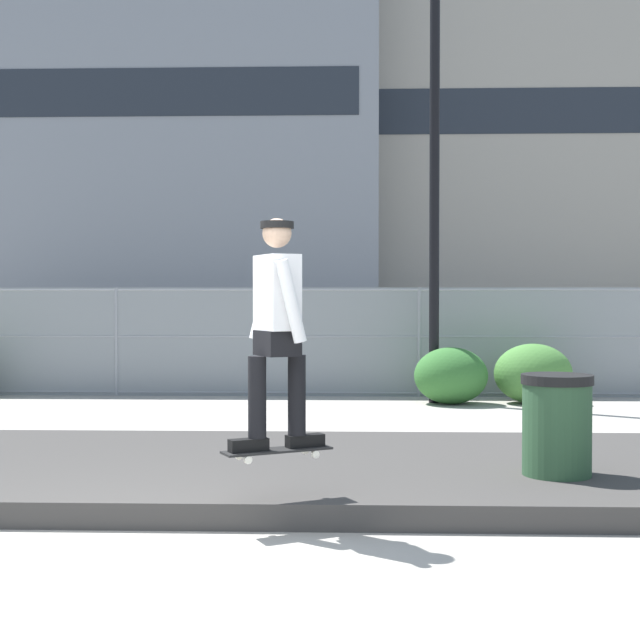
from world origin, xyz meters
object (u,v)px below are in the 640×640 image
object	(u,v)px
trash_bin	(557,436)
skater	(277,320)
skateboard	(277,451)
shrub_center	(451,376)
shrub_right	(533,374)
street_lamp	(435,114)
parked_car_mid	(406,340)
parked_car_near	(132,339)

from	to	relation	value
trash_bin	skater	bearing A→B (deg)	-155.47
skateboard	trash_bin	world-z (taller)	trash_bin
skater	skateboard	bearing A→B (deg)	-126.87
shrub_center	shrub_right	xyz separation A→B (m)	(1.31, 0.12, 0.03)
shrub_right	trash_bin	world-z (taller)	trash_bin
street_lamp	skater	bearing A→B (deg)	-103.53
skateboard	shrub_center	world-z (taller)	shrub_center
skater	parked_car_mid	size ratio (longest dim) A/B	0.37
shrub_right	trash_bin	bearing A→B (deg)	-100.15
skateboard	skater	bearing A→B (deg)	53.13
skateboard	parked_car_mid	world-z (taller)	parked_car_mid
skateboard	shrub_right	distance (m)	8.42
skateboard	street_lamp	size ratio (longest dim) A/B	0.11
skater	shrub_center	xyz separation A→B (m)	(2.12, 7.57, -1.05)
skateboard	skater	xyz separation A→B (m)	(0.00, 0.00, 0.94)
shrub_center	trash_bin	distance (m)	6.56
parked_car_mid	shrub_center	size ratio (longest dim) A/B	3.88
trash_bin	parked_car_near	bearing A→B (deg)	120.30
shrub_center	trash_bin	bearing A→B (deg)	-89.02
skater	trash_bin	world-z (taller)	skater
street_lamp	shrub_center	world-z (taller)	street_lamp
street_lamp	shrub_right	size ratio (longest dim) A/B	6.08
skateboard	shrub_center	distance (m)	7.86
parked_car_near	trash_bin	size ratio (longest dim) A/B	4.35
skater	parked_car_near	distance (m)	12.24
shrub_center	skater	bearing A→B (deg)	-105.62
trash_bin	skateboard	bearing A→B (deg)	-155.47
skateboard	parked_car_near	world-z (taller)	parked_car_near
shrub_center	shrub_right	world-z (taller)	shrub_right
parked_car_mid	street_lamp	bearing A→B (deg)	-86.37
parked_car_near	shrub_center	xyz separation A→B (m)	(6.05, -4.00, -0.39)
parked_car_near	trash_bin	distance (m)	12.22
shrub_right	parked_car_near	bearing A→B (deg)	152.20
skateboard	street_lamp	bearing A→B (deg)	76.47
skateboard	trash_bin	bearing A→B (deg)	24.53
street_lamp	shrub_right	distance (m)	4.40
shrub_center	skateboard	bearing A→B (deg)	-105.62
shrub_center	trash_bin	size ratio (longest dim) A/B	1.12
parked_car_near	parked_car_mid	xyz separation A→B (m)	(5.58, -0.29, 0.00)
street_lamp	parked_car_near	world-z (taller)	street_lamp
parked_car_mid	trash_bin	xyz separation A→B (m)	(0.59, -10.26, -0.32)
shrub_center	trash_bin	world-z (taller)	trash_bin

